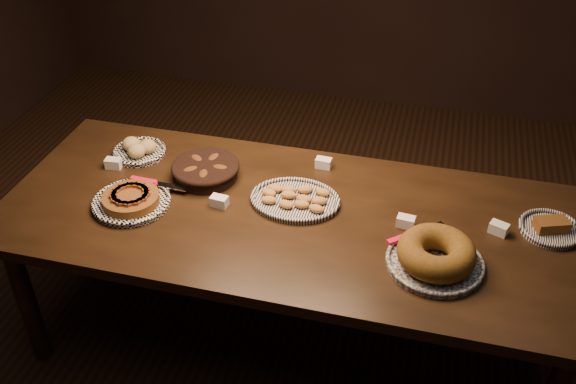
% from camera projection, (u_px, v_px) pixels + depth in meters
% --- Properties ---
extents(ground, '(5.00, 5.00, 0.00)m').
position_uv_depth(ground, '(289.00, 338.00, 3.06)').
color(ground, black).
rests_on(ground, ground).
extents(buffet_table, '(2.40, 1.00, 0.75)m').
position_uv_depth(buffet_table, '(290.00, 228.00, 2.66)').
color(buffet_table, black).
rests_on(buffet_table, ground).
extents(apple_tart_plate, '(0.36, 0.33, 0.06)m').
position_uv_depth(apple_tart_plate, '(131.00, 200.00, 2.65)').
color(apple_tart_plate, white).
rests_on(apple_tart_plate, buffet_table).
extents(madeleine_platter, '(0.37, 0.30, 0.04)m').
position_uv_depth(madeleine_platter, '(295.00, 199.00, 2.67)').
color(madeleine_platter, black).
rests_on(madeleine_platter, buffet_table).
extents(bundt_cake_plate, '(0.37, 0.42, 0.11)m').
position_uv_depth(bundt_cake_plate, '(436.00, 255.00, 2.34)').
color(bundt_cake_plate, black).
rests_on(bundt_cake_plate, buffet_table).
extents(croissant_basket, '(0.33, 0.33, 0.07)m').
position_uv_depth(croissant_basket, '(206.00, 169.00, 2.80)').
color(croissant_basket, black).
rests_on(croissant_basket, buffet_table).
extents(bread_roll_plate, '(0.24, 0.24, 0.08)m').
position_uv_depth(bread_roll_plate, '(139.00, 150.00, 2.96)').
color(bread_roll_plate, white).
rests_on(bread_roll_plate, buffet_table).
extents(loaf_plate, '(0.24, 0.24, 0.06)m').
position_uv_depth(loaf_plate, '(551.00, 228.00, 2.51)').
color(loaf_plate, black).
rests_on(loaf_plate, buffet_table).
extents(tent_cards, '(1.75, 0.44, 0.04)m').
position_uv_depth(tent_cards, '(306.00, 194.00, 2.69)').
color(tent_cards, white).
rests_on(tent_cards, buffet_table).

